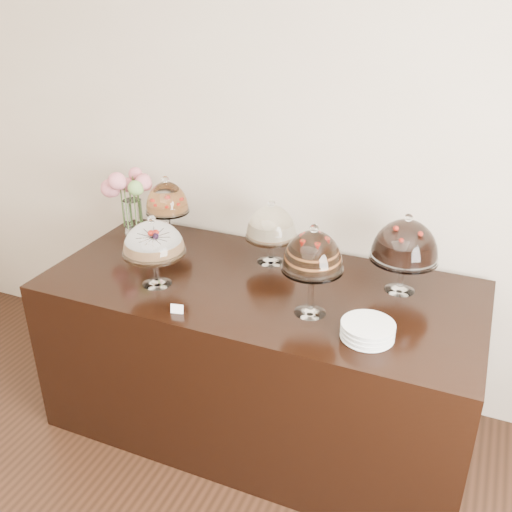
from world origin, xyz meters
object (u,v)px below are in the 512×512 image
at_px(cake_stand_cheesecake, 271,225).
at_px(cake_stand_fruit_tart, 167,200).
at_px(cake_stand_sugar_sponge, 154,241).
at_px(cake_stand_choco_layer, 313,254).
at_px(plate_stack, 368,331).
at_px(cake_stand_dark_choco, 405,243).
at_px(display_counter, 260,357).
at_px(flower_vase, 129,194).

relative_size(cake_stand_cheesecake, cake_stand_fruit_tart, 0.91).
distance_m(cake_stand_sugar_sponge, cake_stand_fruit_tart, 0.54).
bearing_deg(cake_stand_choco_layer, plate_stack, -19.58).
height_order(cake_stand_choco_layer, cake_stand_dark_choco, cake_stand_choco_layer).
xyz_separation_m(display_counter, plate_stack, (0.61, -0.26, 0.49)).
bearing_deg(cake_stand_choco_layer, flower_vase, 160.71).
xyz_separation_m(display_counter, cake_stand_choco_layer, (0.32, -0.16, 0.75)).
xyz_separation_m(cake_stand_choco_layer, cake_stand_cheesecake, (-0.36, 0.42, -0.08)).
bearing_deg(display_counter, cake_stand_cheesecake, 99.48).
distance_m(cake_stand_choco_layer, cake_stand_cheesecake, 0.56).
distance_m(cake_stand_dark_choco, flower_vase, 1.61).
distance_m(cake_stand_dark_choco, plate_stack, 0.53).
height_order(cake_stand_sugar_sponge, plate_stack, cake_stand_sugar_sponge).
distance_m(cake_stand_dark_choco, cake_stand_fruit_tart, 1.36).
bearing_deg(display_counter, cake_stand_sugar_sponge, -157.41).
height_order(display_counter, cake_stand_dark_choco, cake_stand_dark_choco).
bearing_deg(display_counter, flower_vase, 163.31).
xyz_separation_m(cake_stand_fruit_tart, plate_stack, (1.31, -0.55, -0.21)).
relative_size(cake_stand_sugar_sponge, cake_stand_cheesecake, 1.04).
bearing_deg(cake_stand_sugar_sponge, display_counter, 22.59).
bearing_deg(flower_vase, cake_stand_choco_layer, -19.29).
bearing_deg(cake_stand_dark_choco, cake_stand_fruit_tart, 176.89).
xyz_separation_m(cake_stand_sugar_sponge, cake_stand_dark_choco, (1.14, 0.42, 0.02)).
relative_size(cake_stand_sugar_sponge, plate_stack, 1.66).
bearing_deg(cake_stand_choco_layer, cake_stand_cheesecake, 130.97).
relative_size(display_counter, flower_vase, 5.39).
bearing_deg(cake_stand_fruit_tart, cake_stand_dark_choco, -3.11).
height_order(cake_stand_cheesecake, cake_stand_dark_choco, cake_stand_dark_choco).
bearing_deg(cake_stand_choco_layer, cake_stand_fruit_tart, 156.23).
bearing_deg(cake_stand_dark_choco, plate_stack, -96.26).
distance_m(display_counter, plate_stack, 0.82).
bearing_deg(plate_stack, display_counter, 156.70).
relative_size(cake_stand_choco_layer, cake_stand_cheesecake, 1.24).
bearing_deg(plate_stack, cake_stand_sugar_sponge, 176.72).
distance_m(cake_stand_cheesecake, flower_vase, 0.91).
bearing_deg(cake_stand_choco_layer, display_counter, 153.48).
bearing_deg(cake_stand_dark_choco, cake_stand_sugar_sponge, -160.04).
bearing_deg(cake_stand_fruit_tart, flower_vase, -179.04).
height_order(cake_stand_sugar_sponge, flower_vase, flower_vase).
relative_size(display_counter, cake_stand_cheesecake, 6.16).
xyz_separation_m(cake_stand_choco_layer, plate_stack, (0.29, -0.10, -0.26)).
bearing_deg(display_counter, cake_stand_fruit_tart, 157.53).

